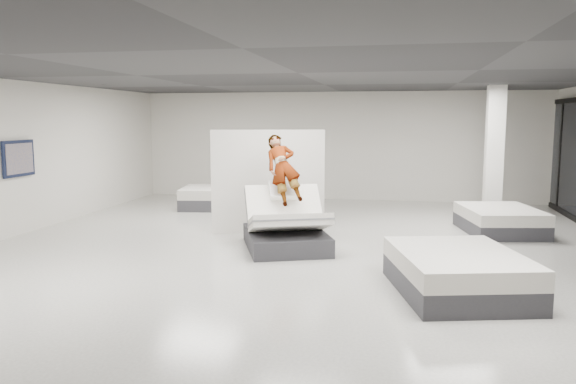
{
  "coord_description": "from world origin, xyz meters",
  "views": [
    {
      "loc": [
        1.76,
        -9.73,
        2.42
      ],
      "look_at": [
        -0.35,
        0.86,
        1.0
      ],
      "focal_mm": 35.0,
      "sensor_mm": 36.0,
      "label": 1
    }
  ],
  "objects_px": {
    "hero_bed": "(286,229)",
    "column": "(494,153)",
    "flat_bed_right_far": "(500,220)",
    "remote": "(298,194)",
    "flat_bed_right_near": "(458,273)",
    "flat_bed_left_far": "(221,198)",
    "divider_panel": "(268,182)",
    "person": "(283,183)",
    "wall_poster": "(19,158)"
  },
  "relations": [
    {
      "from": "divider_panel",
      "to": "flat_bed_right_far",
      "type": "height_order",
      "value": "divider_panel"
    },
    {
      "from": "flat_bed_right_far",
      "to": "flat_bed_left_far",
      "type": "bearing_deg",
      "value": 163.66
    },
    {
      "from": "remote",
      "to": "column",
      "type": "bearing_deg",
      "value": 24.25
    },
    {
      "from": "flat_bed_right_near",
      "to": "remote",
      "type": "bearing_deg",
      "value": 140.03
    },
    {
      "from": "remote",
      "to": "person",
      "type": "bearing_deg",
      "value": 122.15
    },
    {
      "from": "column",
      "to": "wall_poster",
      "type": "xyz_separation_m",
      "value": [
        -9.93,
        -4.0,
        0.0
      ]
    },
    {
      "from": "remote",
      "to": "flat_bed_left_far",
      "type": "height_order",
      "value": "remote"
    },
    {
      "from": "wall_poster",
      "to": "flat_bed_right_near",
      "type": "bearing_deg",
      "value": -15.36
    },
    {
      "from": "flat_bed_right_far",
      "to": "wall_poster",
      "type": "relative_size",
      "value": 2.28
    },
    {
      "from": "divider_panel",
      "to": "wall_poster",
      "type": "distance_m",
      "value": 5.16
    },
    {
      "from": "hero_bed",
      "to": "flat_bed_right_far",
      "type": "height_order",
      "value": "hero_bed"
    },
    {
      "from": "person",
      "to": "flat_bed_left_far",
      "type": "distance_m",
      "value": 4.89
    },
    {
      "from": "flat_bed_right_far",
      "to": "column",
      "type": "relative_size",
      "value": 0.68
    },
    {
      "from": "column",
      "to": "flat_bed_right_near",
      "type": "bearing_deg",
      "value": -102.48
    },
    {
      "from": "divider_panel",
      "to": "flat_bed_left_far",
      "type": "xyz_separation_m",
      "value": [
        -2.01,
        2.94,
        -0.81
      ]
    },
    {
      "from": "person",
      "to": "column",
      "type": "relative_size",
      "value": 0.48
    },
    {
      "from": "flat_bed_left_far",
      "to": "column",
      "type": "height_order",
      "value": "column"
    },
    {
      "from": "remote",
      "to": "divider_panel",
      "type": "distance_m",
      "value": 1.64
    },
    {
      "from": "wall_poster",
      "to": "person",
      "type": "bearing_deg",
      "value": 1.4
    },
    {
      "from": "flat_bed_right_far",
      "to": "flat_bed_left_far",
      "type": "height_order",
      "value": "flat_bed_left_far"
    },
    {
      "from": "hero_bed",
      "to": "flat_bed_right_near",
      "type": "height_order",
      "value": "hero_bed"
    },
    {
      "from": "divider_panel",
      "to": "remote",
      "type": "bearing_deg",
      "value": -75.02
    },
    {
      "from": "person",
      "to": "flat_bed_right_far",
      "type": "height_order",
      "value": "person"
    },
    {
      "from": "remote",
      "to": "wall_poster",
      "type": "xyz_separation_m",
      "value": [
        -5.87,
        0.11,
        0.57
      ]
    },
    {
      "from": "hero_bed",
      "to": "flat_bed_right_far",
      "type": "xyz_separation_m",
      "value": [
        4.18,
        2.36,
        -0.11
      ]
    },
    {
      "from": "flat_bed_right_near",
      "to": "flat_bed_right_far",
      "type": "bearing_deg",
      "value": 73.98
    },
    {
      "from": "hero_bed",
      "to": "wall_poster",
      "type": "bearing_deg",
      "value": 178.27
    },
    {
      "from": "person",
      "to": "column",
      "type": "bearing_deg",
      "value": 20.24
    },
    {
      "from": "person",
      "to": "flat_bed_right_near",
      "type": "distance_m",
      "value": 3.99
    },
    {
      "from": "person",
      "to": "wall_poster",
      "type": "relative_size",
      "value": 1.63
    },
    {
      "from": "divider_panel",
      "to": "column",
      "type": "distance_m",
      "value": 5.68
    },
    {
      "from": "flat_bed_right_far",
      "to": "flat_bed_left_far",
      "type": "xyz_separation_m",
      "value": [
        -6.86,
        2.01,
        0.02
      ]
    },
    {
      "from": "flat_bed_left_far",
      "to": "wall_poster",
      "type": "height_order",
      "value": "wall_poster"
    },
    {
      "from": "remote",
      "to": "flat_bed_right_far",
      "type": "bearing_deg",
      "value": 9.06
    },
    {
      "from": "hero_bed",
      "to": "divider_panel",
      "type": "distance_m",
      "value": 1.74
    },
    {
      "from": "flat_bed_right_near",
      "to": "column",
      "type": "distance_m",
      "value": 6.63
    },
    {
      "from": "flat_bed_right_near",
      "to": "person",
      "type": "bearing_deg",
      "value": 140.37
    },
    {
      "from": "remote",
      "to": "column",
      "type": "distance_m",
      "value": 5.81
    },
    {
      "from": "hero_bed",
      "to": "divider_panel",
      "type": "bearing_deg",
      "value": 115.23
    },
    {
      "from": "flat_bed_right_far",
      "to": "column",
      "type": "distance_m",
      "value": 2.25
    },
    {
      "from": "remote",
      "to": "flat_bed_right_near",
      "type": "distance_m",
      "value": 3.55
    },
    {
      "from": "divider_panel",
      "to": "flat_bed_left_far",
      "type": "distance_m",
      "value": 3.65
    },
    {
      "from": "divider_panel",
      "to": "column",
      "type": "bearing_deg",
      "value": 11.02
    },
    {
      "from": "hero_bed",
      "to": "column",
      "type": "relative_size",
      "value": 0.71
    },
    {
      "from": "flat_bed_right_far",
      "to": "person",
      "type": "bearing_deg",
      "value": -154.43
    },
    {
      "from": "person",
      "to": "flat_bed_right_near",
      "type": "xyz_separation_m",
      "value": [
        2.99,
        -2.48,
        -0.9
      ]
    },
    {
      "from": "person",
      "to": "remote",
      "type": "height_order",
      "value": "person"
    },
    {
      "from": "remote",
      "to": "flat_bed_left_far",
      "type": "xyz_separation_m",
      "value": [
        -2.9,
        4.31,
        -0.75
      ]
    },
    {
      "from": "person",
      "to": "remote",
      "type": "relative_size",
      "value": 11.06
    },
    {
      "from": "flat_bed_left_far",
      "to": "column",
      "type": "bearing_deg",
      "value": -1.65
    }
  ]
}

